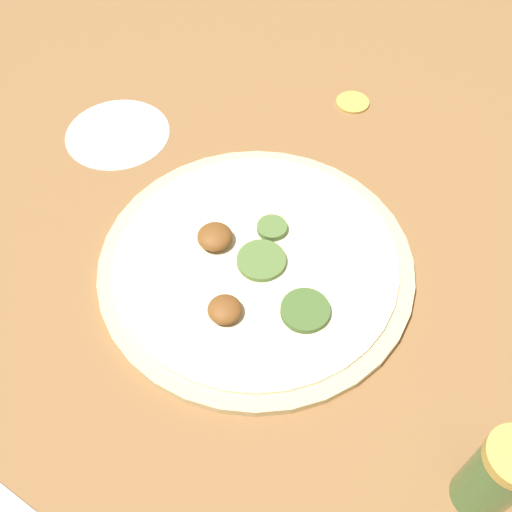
# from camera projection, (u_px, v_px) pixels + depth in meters

# --- Properties ---
(ground_plane) EXTENTS (3.00, 3.00, 0.00)m
(ground_plane) POSITION_uv_depth(u_px,v_px,m) (256.00, 267.00, 0.67)
(ground_plane) COLOR olive
(pizza) EXTENTS (0.35, 0.35, 0.03)m
(pizza) POSITION_uv_depth(u_px,v_px,m) (256.00, 264.00, 0.67)
(pizza) COLOR beige
(pizza) RESTS_ON ground_plane
(spice_jar) EXTENTS (0.05, 0.05, 0.11)m
(spice_jar) POSITION_uv_depth(u_px,v_px,m) (496.00, 476.00, 0.48)
(spice_jar) COLOR #4C7F42
(spice_jar) RESTS_ON ground_plane
(loose_cap) EXTENTS (0.05, 0.05, 0.01)m
(loose_cap) POSITION_uv_depth(u_px,v_px,m) (353.00, 101.00, 0.84)
(loose_cap) COLOR gold
(loose_cap) RESTS_ON ground_plane
(flour_patch) EXTENTS (0.14, 0.14, 0.00)m
(flour_patch) POSITION_uv_depth(u_px,v_px,m) (118.00, 133.00, 0.80)
(flour_patch) COLOR white
(flour_patch) RESTS_ON ground_plane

